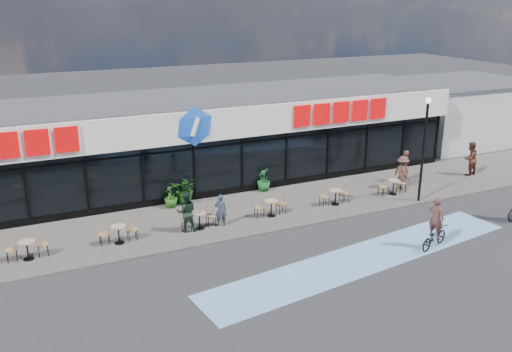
# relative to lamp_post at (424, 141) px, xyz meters

# --- Properties ---
(ground) EXTENTS (120.00, 120.00, 0.00)m
(ground) POSITION_rel_lamp_post_xyz_m (-9.80, -2.30, -3.10)
(ground) COLOR #28282B
(ground) RESTS_ON ground
(sidewalk) EXTENTS (44.00, 5.00, 0.10)m
(sidewalk) POSITION_rel_lamp_post_xyz_m (-9.80, 2.20, -3.05)
(sidewalk) COLOR #625C57
(sidewalk) RESTS_ON ground
(bike_lane) EXTENTS (14.17, 4.13, 0.01)m
(bike_lane) POSITION_rel_lamp_post_xyz_m (-5.80, -3.80, -3.09)
(bike_lane) COLOR #709DD4
(bike_lane) RESTS_ON ground
(building) EXTENTS (30.60, 6.57, 4.75)m
(building) POSITION_rel_lamp_post_xyz_m (-9.80, 7.63, -0.76)
(building) COLOR black
(building) RESTS_ON ground
(neighbour_building) EXTENTS (9.20, 7.20, 4.11)m
(neighbour_building) POSITION_rel_lamp_post_xyz_m (10.70, 8.70, -1.04)
(neighbour_building) COLOR silver
(neighbour_building) RESTS_ON ground
(lamp_post) EXTENTS (0.28, 0.28, 5.04)m
(lamp_post) POSITION_rel_lamp_post_xyz_m (0.00, 0.00, 0.00)
(lamp_post) COLOR black
(lamp_post) RESTS_ON sidewalk
(bistro_set_1) EXTENTS (1.54, 0.62, 0.90)m
(bistro_set_1) POSITION_rel_lamp_post_xyz_m (-17.57, 1.32, -2.54)
(bistro_set_1) COLOR tan
(bistro_set_1) RESTS_ON sidewalk
(bistro_set_2) EXTENTS (1.54, 0.62, 0.90)m
(bistro_set_2) POSITION_rel_lamp_post_xyz_m (-14.17, 1.32, -2.54)
(bistro_set_2) COLOR tan
(bistro_set_2) RESTS_ON sidewalk
(bistro_set_3) EXTENTS (1.54, 0.62, 0.90)m
(bistro_set_3) POSITION_rel_lamp_post_xyz_m (-10.77, 1.32, -2.54)
(bistro_set_3) COLOR tan
(bistro_set_3) RESTS_ON sidewalk
(bistro_set_4) EXTENTS (1.54, 0.62, 0.90)m
(bistro_set_4) POSITION_rel_lamp_post_xyz_m (-7.37, 1.32, -2.54)
(bistro_set_4) COLOR tan
(bistro_set_4) RESTS_ON sidewalk
(bistro_set_5) EXTENTS (1.54, 0.62, 0.90)m
(bistro_set_5) POSITION_rel_lamp_post_xyz_m (-3.97, 1.32, -2.54)
(bistro_set_5) COLOR tan
(bistro_set_5) RESTS_ON sidewalk
(bistro_set_6) EXTENTS (1.54, 0.62, 0.90)m
(bistro_set_6) POSITION_rel_lamp_post_xyz_m (-0.57, 1.32, -2.54)
(bistro_set_6) COLOR tan
(bistro_set_6) RESTS_ON sidewalk
(potted_plant_left) EXTENTS (1.55, 1.47, 1.36)m
(potted_plant_left) POSITION_rel_lamp_post_xyz_m (-10.36, 4.44, -2.32)
(potted_plant_left) COLOR #1A4915
(potted_plant_left) RESTS_ON sidewalk
(potted_plant_mid) EXTENTS (0.87, 0.87, 1.09)m
(potted_plant_mid) POSITION_rel_lamp_post_xyz_m (-11.17, 4.17, -2.45)
(potted_plant_mid) COLOR #235518
(potted_plant_mid) RESTS_ON sidewalk
(potted_plant_right) EXTENTS (0.89, 0.89, 1.18)m
(potted_plant_right) POSITION_rel_lamp_post_xyz_m (-6.23, 4.43, -2.41)
(potted_plant_right) COLOR #195A25
(potted_plant_right) RESTS_ON sidewalk
(patron_left) EXTENTS (0.60, 0.47, 1.43)m
(patron_left) POSITION_rel_lamp_post_xyz_m (-9.82, 1.17, -2.29)
(patron_left) COLOR #2E3748
(patron_left) RESTS_ON sidewalk
(patron_right) EXTENTS (0.99, 0.86, 1.74)m
(patron_right) POSITION_rel_lamp_post_xyz_m (-11.33, 1.23, -2.13)
(patron_right) COLOR black
(patron_right) RESTS_ON sidewalk
(pedestrian_a) EXTENTS (0.49, 0.68, 1.72)m
(pedestrian_a) POSITION_rel_lamp_post_xyz_m (1.18, 2.58, -2.14)
(pedestrian_a) COLOR #552F2B
(pedestrian_a) RESTS_ON sidewalk
(pedestrian_b) EXTENTS (0.67, 1.13, 1.72)m
(pedestrian_b) POSITION_rel_lamp_post_xyz_m (0.37, 1.77, -2.14)
(pedestrian_b) COLOR brown
(pedestrian_b) RESTS_ON sidewalk
(pedestrian_c) EXTENTS (1.00, 0.83, 1.87)m
(pedestrian_c) POSITION_rel_lamp_post_xyz_m (5.25, 2.04, -2.06)
(pedestrian_c) COLOR #50291C
(pedestrian_c) RESTS_ON sidewalk
(cyclist_a) EXTENTS (1.83, 1.15, 2.13)m
(cyclist_a) POSITION_rel_lamp_post_xyz_m (-2.82, -4.18, -2.39)
(cyclist_a) COLOR black
(cyclist_a) RESTS_ON ground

